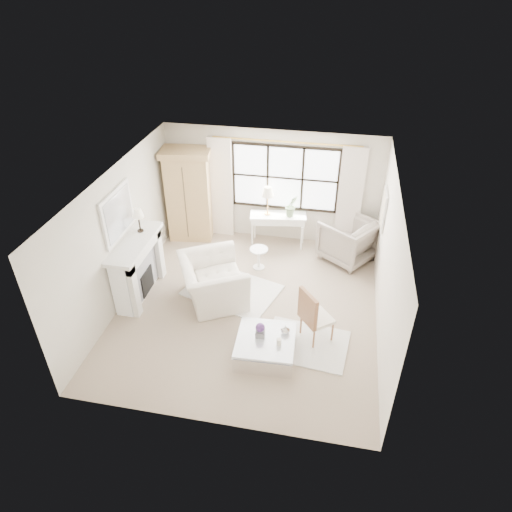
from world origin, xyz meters
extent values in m
plane|color=tan|center=(0.00, 0.00, 0.00)|extent=(5.50, 5.50, 0.00)
plane|color=white|center=(0.00, 0.00, 2.70)|extent=(5.50, 5.50, 0.00)
plane|color=beige|center=(0.00, 2.75, 1.35)|extent=(5.00, 0.00, 5.00)
plane|color=silver|center=(0.00, -2.75, 1.35)|extent=(5.00, 0.00, 5.00)
plane|color=beige|center=(-2.50, 0.00, 1.35)|extent=(0.00, 5.50, 5.50)
plane|color=silver|center=(2.50, 0.00, 1.35)|extent=(0.00, 5.50, 5.50)
cube|color=white|center=(0.30, 2.73, 1.60)|extent=(2.40, 0.02, 1.50)
cylinder|color=gold|center=(0.30, 2.67, 2.47)|extent=(3.30, 0.04, 0.04)
cube|color=white|center=(-1.20, 2.65, 1.24)|extent=(0.55, 0.10, 2.47)
cube|color=beige|center=(1.80, 2.65, 1.24)|extent=(0.55, 0.10, 2.47)
cube|color=white|center=(-2.29, 0.00, 0.59)|extent=(0.34, 1.50, 1.18)
cube|color=silver|center=(-2.12, 0.00, 0.53)|extent=(0.03, 1.22, 0.97)
cube|color=black|center=(-2.11, 0.00, 0.32)|extent=(0.06, 0.52, 0.50)
cube|color=white|center=(-2.25, 0.00, 1.22)|extent=(0.58, 1.66, 0.08)
cube|color=white|center=(-2.47, 0.00, 1.84)|extent=(0.05, 1.15, 0.95)
cube|color=silver|center=(-2.44, 0.00, 1.84)|extent=(0.02, 1.00, 0.80)
cube|color=silver|center=(2.47, 1.70, 1.55)|extent=(0.04, 0.62, 0.82)
cube|color=beige|center=(2.45, 1.70, 1.55)|extent=(0.01, 0.52, 0.72)
cylinder|color=black|center=(-2.26, 0.38, 1.27)|extent=(0.12, 0.12, 0.03)
cylinder|color=black|center=(-2.26, 0.38, 1.44)|extent=(0.03, 0.03, 0.30)
cone|color=beige|center=(-2.26, 0.38, 1.68)|extent=(0.22, 0.22, 0.18)
cube|color=tan|center=(-1.92, 2.39, 1.05)|extent=(1.07, 0.73, 2.10)
cube|color=tan|center=(-1.92, 2.39, 2.17)|extent=(1.21, 0.85, 0.14)
cube|color=white|center=(0.21, 2.42, 0.68)|extent=(1.29, 0.59, 0.14)
cube|color=white|center=(0.21, 2.42, 0.77)|extent=(1.35, 0.64, 0.06)
cylinder|color=#C88E45|center=(-0.04, 2.40, 0.82)|extent=(0.14, 0.14, 0.03)
cylinder|color=#C88E45|center=(-0.04, 2.40, 1.06)|extent=(0.02, 0.02, 0.46)
cone|color=beige|center=(-0.04, 2.40, 1.38)|extent=(0.28, 0.28, 0.22)
imported|color=#5C754E|center=(0.51, 2.42, 1.06)|extent=(0.36, 0.33, 0.53)
cylinder|color=white|center=(-0.04, 1.35, 0.01)|extent=(0.26, 0.26, 0.03)
cylinder|color=white|center=(-0.04, 1.35, 0.25)|extent=(0.06, 0.06, 0.44)
cylinder|color=white|center=(-0.04, 1.35, 0.49)|extent=(0.40, 0.40, 0.03)
cube|color=white|center=(-0.43, 0.43, 0.02)|extent=(2.13, 1.78, 0.03)
cube|color=silver|center=(1.25, -0.84, 0.01)|extent=(1.57, 1.25, 0.03)
imported|color=white|center=(-0.74, 0.11, 0.45)|extent=(1.70, 1.77, 0.89)
imported|color=gray|center=(1.86, 2.12, 0.49)|extent=(1.49, 1.48, 0.98)
cube|color=white|center=(1.40, -0.62, 0.46)|extent=(0.66, 0.66, 0.07)
cube|color=#A36B44|center=(1.22, -0.77, 0.78)|extent=(0.34, 0.41, 0.60)
cube|color=white|center=(0.57, -1.22, 0.16)|extent=(1.04, 1.04, 0.32)
cube|color=silver|center=(0.57, -1.22, 0.36)|extent=(1.04, 1.04, 0.04)
cube|color=slate|center=(0.46, -1.17, 0.44)|extent=(0.17, 0.17, 0.12)
sphere|color=#552E74|center=(0.46, -1.17, 0.58)|extent=(0.16, 0.16, 0.16)
cylinder|color=white|center=(0.81, -1.32, 0.44)|extent=(0.08, 0.08, 0.12)
imported|color=silver|center=(0.88, -1.02, 0.46)|extent=(0.17, 0.17, 0.17)
camera|label=1|loc=(1.50, -6.84, 5.91)|focal=32.00mm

